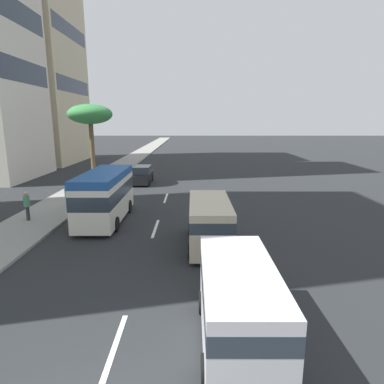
{
  "coord_description": "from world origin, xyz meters",
  "views": [
    {
      "loc": [
        -4.84,
        -2.17,
        6.18
      ],
      "look_at": [
        17.16,
        -2.13,
        1.32
      ],
      "focal_mm": 30.47,
      "sensor_mm": 36.0,
      "label": 1
    }
  ],
  "objects_px": {
    "minibus_lead": "(105,194)",
    "pedestrian_near_lamp": "(27,204)",
    "van_fourth": "(210,220)",
    "pedestrian_mid_block": "(68,195)",
    "palm_tree": "(90,115)",
    "van_second": "(238,300)",
    "pedestrian_by_tree": "(101,174)",
    "car_third": "(142,175)"
  },
  "relations": [
    {
      "from": "pedestrian_near_lamp",
      "to": "van_fourth",
      "type": "bearing_deg",
      "value": -102.61
    },
    {
      "from": "van_fourth",
      "to": "pedestrian_near_lamp",
      "type": "relative_size",
      "value": 2.83
    },
    {
      "from": "pedestrian_near_lamp",
      "to": "palm_tree",
      "type": "bearing_deg",
      "value": 3.14
    },
    {
      "from": "minibus_lead",
      "to": "car_third",
      "type": "relative_size",
      "value": 1.52
    },
    {
      "from": "pedestrian_mid_block",
      "to": "palm_tree",
      "type": "xyz_separation_m",
      "value": [
        8.69,
        0.72,
        5.54
      ]
    },
    {
      "from": "van_second",
      "to": "car_third",
      "type": "relative_size",
      "value": 1.1
    },
    {
      "from": "van_second",
      "to": "minibus_lead",
      "type": "bearing_deg",
      "value": 30.27
    },
    {
      "from": "minibus_lead",
      "to": "pedestrian_by_tree",
      "type": "height_order",
      "value": "minibus_lead"
    },
    {
      "from": "van_fourth",
      "to": "pedestrian_near_lamp",
      "type": "distance_m",
      "value": 11.63
    },
    {
      "from": "minibus_lead",
      "to": "pedestrian_near_lamp",
      "type": "relative_size",
      "value": 3.78
    },
    {
      "from": "car_third",
      "to": "pedestrian_by_tree",
      "type": "bearing_deg",
      "value": -71.76
    },
    {
      "from": "car_third",
      "to": "palm_tree",
      "type": "bearing_deg",
      "value": -72.54
    },
    {
      "from": "van_second",
      "to": "van_fourth",
      "type": "relative_size",
      "value": 0.96
    },
    {
      "from": "minibus_lead",
      "to": "car_third",
      "type": "bearing_deg",
      "value": 178.31
    },
    {
      "from": "van_fourth",
      "to": "car_third",
      "type": "bearing_deg",
      "value": 19.37
    },
    {
      "from": "pedestrian_near_lamp",
      "to": "pedestrian_mid_block",
      "type": "height_order",
      "value": "pedestrian_near_lamp"
    },
    {
      "from": "car_third",
      "to": "pedestrian_near_lamp",
      "type": "bearing_deg",
      "value": -21.61
    },
    {
      "from": "car_third",
      "to": "van_fourth",
      "type": "xyz_separation_m",
      "value": [
        -16.72,
        -5.88,
        0.53
      ]
    },
    {
      "from": "car_third",
      "to": "pedestrian_by_tree",
      "type": "relative_size",
      "value": 2.63
    },
    {
      "from": "van_second",
      "to": "van_fourth",
      "type": "xyz_separation_m",
      "value": [
        7.27,
        0.42,
        0.02
      ]
    },
    {
      "from": "minibus_lead",
      "to": "palm_tree",
      "type": "bearing_deg",
      "value": -160.14
    },
    {
      "from": "pedestrian_by_tree",
      "to": "palm_tree",
      "type": "height_order",
      "value": "palm_tree"
    },
    {
      "from": "car_third",
      "to": "pedestrian_by_tree",
      "type": "height_order",
      "value": "pedestrian_by_tree"
    },
    {
      "from": "van_fourth",
      "to": "pedestrian_mid_block",
      "type": "relative_size",
      "value": 3.03
    },
    {
      "from": "car_third",
      "to": "van_second",
      "type": "bearing_deg",
      "value": 14.72
    },
    {
      "from": "pedestrian_near_lamp",
      "to": "pedestrian_mid_block",
      "type": "xyz_separation_m",
      "value": [
        2.82,
        -1.42,
        -0.08
      ]
    },
    {
      "from": "pedestrian_by_tree",
      "to": "palm_tree",
      "type": "relative_size",
      "value": 0.23
    },
    {
      "from": "van_fourth",
      "to": "palm_tree",
      "type": "relative_size",
      "value": 0.68
    },
    {
      "from": "van_fourth",
      "to": "pedestrian_mid_block",
      "type": "distance_m",
      "value": 11.65
    },
    {
      "from": "van_fourth",
      "to": "palm_tree",
      "type": "distance_m",
      "value": 19.2
    },
    {
      "from": "pedestrian_mid_block",
      "to": "palm_tree",
      "type": "bearing_deg",
      "value": -95.28
    },
    {
      "from": "car_third",
      "to": "pedestrian_by_tree",
      "type": "distance_m",
      "value": 3.97
    },
    {
      "from": "palm_tree",
      "to": "van_second",
      "type": "bearing_deg",
      "value": -154.65
    },
    {
      "from": "minibus_lead",
      "to": "car_third",
      "type": "xyz_separation_m",
      "value": [
        12.56,
        -0.37,
        -0.9
      ]
    },
    {
      "from": "van_fourth",
      "to": "van_second",
      "type": "bearing_deg",
      "value": -176.66
    },
    {
      "from": "minibus_lead",
      "to": "pedestrian_by_tree",
      "type": "distance_m",
      "value": 11.83
    },
    {
      "from": "van_second",
      "to": "palm_tree",
      "type": "relative_size",
      "value": 0.65
    },
    {
      "from": "van_second",
      "to": "pedestrian_by_tree",
      "type": "distance_m",
      "value": 24.88
    },
    {
      "from": "car_third",
      "to": "pedestrian_mid_block",
      "type": "bearing_deg",
      "value": -20.09
    },
    {
      "from": "van_second",
      "to": "palm_tree",
      "type": "height_order",
      "value": "palm_tree"
    },
    {
      "from": "car_third",
      "to": "pedestrian_near_lamp",
      "type": "xyz_separation_m",
      "value": [
        -12.89,
        5.11,
        0.34
      ]
    },
    {
      "from": "van_fourth",
      "to": "pedestrian_mid_block",
      "type": "height_order",
      "value": "van_fourth"
    }
  ]
}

